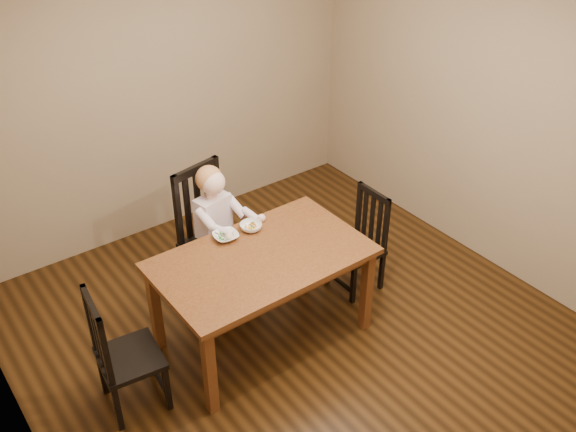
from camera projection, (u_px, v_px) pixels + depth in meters
room at (294, 183)px, 4.38m from camera, size 4.01×4.01×2.71m
dining_table at (262, 266)px, 4.69m from camera, size 1.56×0.94×0.78m
chair_child at (212, 235)px, 5.27m from camera, size 0.57×0.56×1.14m
chair_left at (122, 355)px, 4.24m from camera, size 0.45×0.47×0.97m
chair_right at (360, 243)px, 5.37m from camera, size 0.37×0.39×0.90m
toddler at (215, 221)px, 5.15m from camera, size 0.46×0.53×0.64m
bowl_peas at (226, 236)px, 4.81m from camera, size 0.21×0.21×0.05m
bowl_veg at (251, 227)px, 4.91m from camera, size 0.22×0.22×0.05m
fork at (222, 237)px, 4.76m from camera, size 0.07×0.10×0.05m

